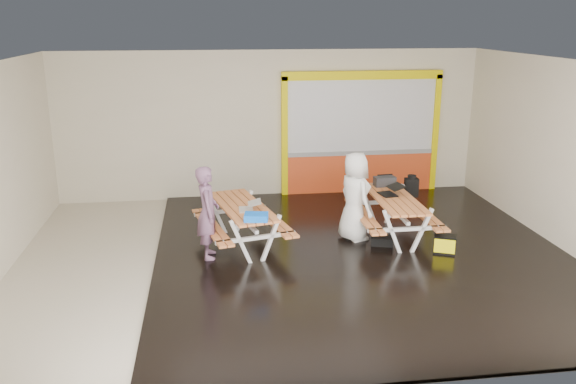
{
  "coord_description": "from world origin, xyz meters",
  "views": [
    {
      "loc": [
        -1.47,
        -9.86,
        4.22
      ],
      "look_at": [
        0.0,
        0.9,
        1.0
      ],
      "focal_mm": 36.93,
      "sensor_mm": 36.0,
      "label": 1
    }
  ],
  "objects": [
    {
      "name": "backpack",
      "position": [
        2.74,
        1.68,
        0.79
      ],
      "size": [
        0.29,
        0.2,
        0.47
      ],
      "color": "black",
      "rests_on": "picnic_table_right"
    },
    {
      "name": "room",
      "position": [
        0.0,
        0.0,
        1.75
      ],
      "size": [
        10.02,
        8.02,
        3.52
      ],
      "color": "beige",
      "rests_on": "ground"
    },
    {
      "name": "laptop_left",
      "position": [
        -0.79,
        0.35,
        0.91
      ],
      "size": [
        0.41,
        0.37,
        0.17
      ],
      "color": "silver",
      "rests_on": "picnic_table_left"
    },
    {
      "name": "deck",
      "position": [
        1.25,
        0.0,
        0.03
      ],
      "size": [
        7.5,
        7.98,
        0.05
      ],
      "primitive_type": "cube",
      "color": "black",
      "rests_on": "room"
    },
    {
      "name": "picnic_table_left",
      "position": [
        -0.9,
        0.64,
        0.65
      ],
      "size": [
        1.91,
        2.42,
        0.86
      ],
      "color": "orange",
      "rests_on": "deck"
    },
    {
      "name": "blue_pouch",
      "position": [
        -0.71,
        -0.24,
        0.91
      ],
      "size": [
        0.44,
        0.35,
        0.12
      ],
      "primitive_type": "cube",
      "rotation": [
        0.0,
        0.0,
        -0.17
      ],
      "color": "blue",
      "rests_on": "picnic_table_left"
    },
    {
      "name": "laptop_right",
      "position": [
        2.04,
        0.92,
        0.92
      ],
      "size": [
        0.51,
        0.47,
        0.19
      ],
      "color": "black",
      "rests_on": "picnic_table_right"
    },
    {
      "name": "fluke_bag",
      "position": [
        2.75,
        -0.22,
        0.21
      ],
      "size": [
        0.46,
        0.39,
        0.34
      ],
      "color": "black",
      "rests_on": "deck"
    },
    {
      "name": "person_right",
      "position": [
        1.27,
        0.73,
        0.9
      ],
      "size": [
        0.8,
        0.99,
        1.74
      ],
      "primitive_type": "imported",
      "rotation": [
        0.0,
        0.0,
        1.9
      ],
      "color": "white",
      "rests_on": "deck"
    },
    {
      "name": "kiosk",
      "position": [
        2.2,
        3.93,
        1.44
      ],
      "size": [
        3.88,
        0.16,
        3.0
      ],
      "color": "#D7461C",
      "rests_on": "room"
    },
    {
      "name": "dark_case",
      "position": [
        1.74,
        0.35,
        0.13
      ],
      "size": [
        0.48,
        0.42,
        0.15
      ],
      "primitive_type": "cube",
      "rotation": [
        0.0,
        0.0,
        -0.3
      ],
      "color": "black",
      "rests_on": "deck"
    },
    {
      "name": "picnic_table_right",
      "position": [
        2.06,
        0.73,
        0.66
      ],
      "size": [
        1.48,
        2.16,
        0.87
      ],
      "color": "orange",
      "rests_on": "deck"
    },
    {
      "name": "person_left",
      "position": [
        -1.54,
        0.18,
        0.89
      ],
      "size": [
        0.42,
        0.62,
        1.68
      ],
      "primitive_type": "imported",
      "rotation": [
        0.0,
        0.0,
        1.6
      ],
      "color": "#754F6E",
      "rests_on": "deck"
    },
    {
      "name": "toolbox",
      "position": [
        2.1,
        1.54,
        0.96
      ],
      "size": [
        0.45,
        0.25,
        0.25
      ],
      "color": "black",
      "rests_on": "picnic_table_right"
    }
  ]
}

